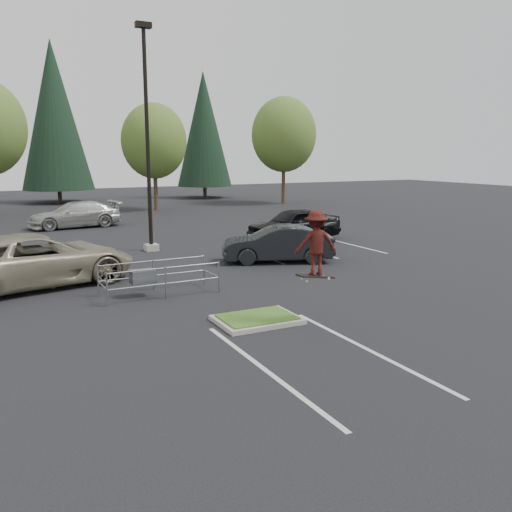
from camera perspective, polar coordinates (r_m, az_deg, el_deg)
name	(u,v)px	position (r m, az deg, el deg)	size (l,w,h in m)	color
ground	(257,322)	(14.81, 0.12, -6.94)	(120.00, 120.00, 0.00)	black
grass_median	(257,319)	(14.79, 0.12, -6.65)	(2.20, 1.60, 0.16)	gray
stall_lines	(148,281)	(19.79, -11.34, -2.59)	(22.62, 17.60, 0.01)	beige
light_pole	(148,152)	(25.53, -11.31, 10.69)	(0.70, 0.60, 10.12)	gray
decid_c	(154,143)	(44.19, -10.70, 11.57)	(5.12, 5.12, 8.38)	#38281C
decid_d	(284,137)	(49.37, 2.92, 12.40)	(5.76, 5.76, 9.43)	#38281C
conif_b	(54,115)	(53.57, -20.45, 13.70)	(6.38, 6.38, 14.50)	#38281C
conif_c	(204,129)	(55.98, -5.51, 13.13)	(5.50, 5.50, 12.50)	#38281C
cart_corral	(147,276)	(17.59, -11.44, -2.09)	(3.70, 1.38, 1.04)	gray
skateboarder	(316,243)	(14.03, 6.36, 1.34)	(1.21, 0.87, 1.84)	black
car_l_tan	(36,260)	(19.96, -22.15, -0.41)	(3.02, 6.55, 1.82)	gray
car_r_charc	(277,244)	(22.71, 2.27, 1.28)	(1.61, 4.63, 1.52)	black
car_r_black	(294,224)	(28.28, 4.07, 3.34)	(2.03, 5.04, 1.72)	black
car_far_silver	(75,215)	(35.14, -18.47, 4.16)	(2.22, 5.47, 1.59)	#ADAEA8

